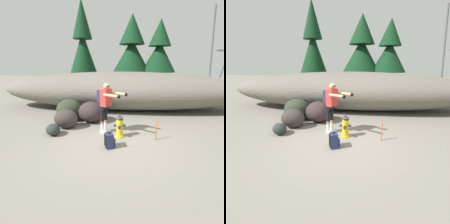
% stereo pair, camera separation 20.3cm
% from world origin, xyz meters
% --- Properties ---
extents(ground_plane, '(56.00, 56.00, 0.04)m').
position_xyz_m(ground_plane, '(0.00, 0.00, -0.02)').
color(ground_plane, slate).
extents(dirt_embankment, '(13.13, 3.20, 1.95)m').
position_xyz_m(dirt_embankment, '(0.00, 4.03, 0.98)').
color(dirt_embankment, '#666056').
rests_on(dirt_embankment, ground_plane).
extents(fire_hydrant, '(0.40, 0.35, 0.74)m').
position_xyz_m(fire_hydrant, '(0.14, 0.37, 0.34)').
color(fire_hydrant, gold).
rests_on(fire_hydrant, ground_plane).
extents(utility_worker, '(1.04, 0.80, 1.73)m').
position_xyz_m(utility_worker, '(-0.36, 0.64, 1.10)').
color(utility_worker, beige).
rests_on(utility_worker, ground_plane).
extents(spare_backpack, '(0.34, 0.35, 0.47)m').
position_xyz_m(spare_backpack, '(-0.10, -0.43, 0.22)').
color(spare_backpack, '#23284C').
rests_on(spare_backpack, ground_plane).
extents(boulder_large, '(1.41, 1.41, 0.85)m').
position_xyz_m(boulder_large, '(-1.14, 1.73, 0.42)').
color(boulder_large, '#332728').
rests_on(boulder_large, ground_plane).
extents(boulder_mid, '(1.13, 1.15, 0.89)m').
position_xyz_m(boulder_mid, '(-2.15, 1.92, 0.45)').
color(boulder_mid, '#2B3424').
rests_on(boulder_mid, ground_plane).
extents(boulder_small, '(0.97, 0.84, 0.71)m').
position_xyz_m(boulder_small, '(-1.92, 0.93, 0.36)').
color(boulder_small, '#352E2B').
rests_on(boulder_small, ground_plane).
extents(boulder_outlier, '(0.66, 0.69, 0.38)m').
position_xyz_m(boulder_outlier, '(-2.12, 0.23, 0.19)').
color(boulder_outlier, '#242E2A').
rests_on(boulder_outlier, ground_plane).
extents(pine_tree_far_left, '(2.30, 2.30, 6.97)m').
position_xyz_m(pine_tree_far_left, '(-3.38, 8.78, 3.70)').
color(pine_tree_far_left, '#47331E').
rests_on(pine_tree_far_left, ground_plane).
extents(pine_tree_left, '(2.88, 2.88, 5.76)m').
position_xyz_m(pine_tree_left, '(0.41, 8.44, 3.34)').
color(pine_tree_left, '#47331E').
rests_on(pine_tree_left, ground_plane).
extents(pine_tree_center, '(2.44, 2.44, 5.34)m').
position_xyz_m(pine_tree_center, '(2.38, 8.25, 3.23)').
color(pine_tree_center, '#47331E').
rests_on(pine_tree_center, ground_plane).
extents(survey_stake, '(0.04, 0.04, 0.60)m').
position_xyz_m(survey_stake, '(1.30, 0.23, 0.30)').
color(survey_stake, '#E55914').
rests_on(survey_stake, ground_plane).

